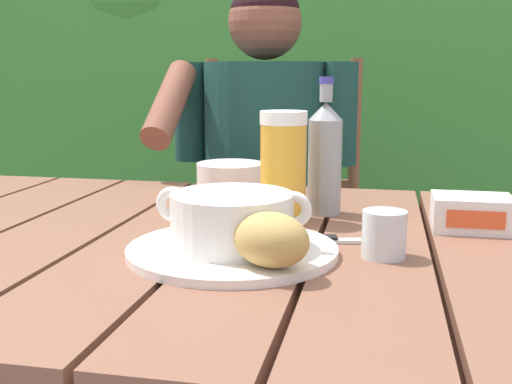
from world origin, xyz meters
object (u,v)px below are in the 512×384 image
Objects in this scene: serving_plate at (232,250)px; butter_tub at (472,213)px; chair_near_diner at (274,245)px; beer_bottle at (325,156)px; bread_roll at (271,240)px; diner_bowl at (231,178)px; soup_bowl at (232,219)px; table_knife at (335,240)px; person_eating at (261,180)px; water_glass_small at (384,234)px; beer_glass at (283,166)px.

serving_plate is 2.38× the size of butter_tub.
beer_bottle is (0.21, -0.69, 0.37)m from chair_near_diner.
bread_roll reaches higher than diner_bowl.
soup_bowl is 1.51× the size of table_knife.
bread_roll is (0.18, -1.05, 0.31)m from chair_near_diner.
person_eating is 5.65× the size of soup_bowl.
diner_bowl is (-0.18, 0.51, -0.02)m from bread_roll.
beer_bottle reaches higher than butter_tub.
beer_bottle is 3.72× the size of water_glass_small.
beer_bottle is 0.27m from diner_bowl.
butter_tub is 0.85× the size of table_knife.
diner_bowl is at bearing 143.66° from beer_bottle.
beer_bottle is (0.10, 0.28, 0.05)m from soup_bowl.
soup_bowl is 1.78× the size of butter_tub.
table_knife is (-0.07, 0.06, -0.03)m from water_glass_small.
person_eating is 0.78m from serving_plate.
soup_bowl is at bearing 180.00° from serving_plate.
person_eating is 19.16× the size of water_glass_small.
chair_near_diner is 1.04m from water_glass_small.
person_eating is 0.73m from butter_tub.
beer_bottle is 0.26m from butter_tub.
beer_bottle is 1.71× the size of diner_bowl.
bread_roll is 0.37m from beer_bottle.
chair_near_diner is 3.57× the size of serving_plate.
soup_bowl is 1.19× the size of beer_glass.
person_eating is 0.55m from beer_bottle.
diner_bowl is (-0.00, -0.54, 0.29)m from chair_near_diner.
table_knife is (0.04, -0.19, -0.10)m from beer_bottle.
butter_tub is (0.34, 0.21, 0.02)m from serving_plate.
butter_tub is at bearing -1.33° from beer_glass.
chair_near_diner is 8.54× the size of bread_roll.
person_eating is at bearing 109.87° from table_knife.
bread_roll reaches higher than serving_plate.
bread_roll is 0.87× the size of diner_bowl.
chair_near_diner reaches higher than table_knife.
water_glass_small is at bearing -47.84° from beer_glass.
serving_plate is 2.39× the size of bread_roll.
chair_near_diner is at bearing 90.00° from diner_bowl.
table_knife is (0.14, 0.09, -0.00)m from serving_plate.
person_eating is 4.23× the size of serving_plate.
table_knife is at bearing -70.13° from person_eating.
bread_roll is at bearing -141.19° from water_glass_small.
serving_plate is (0.11, -0.97, 0.27)m from chair_near_diner.
bread_roll reaches higher than water_glass_small.
soup_bowl is 0.22m from beer_glass.
water_glass_small is (0.11, -0.25, -0.07)m from beer_bottle.
beer_bottle is (0.06, 0.06, 0.01)m from beer_glass.
soup_bowl is 0.17m from table_knife.
beer_glass is at bearing 80.57° from soup_bowl.
diner_bowl is (-0.11, 0.43, 0.03)m from serving_plate.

